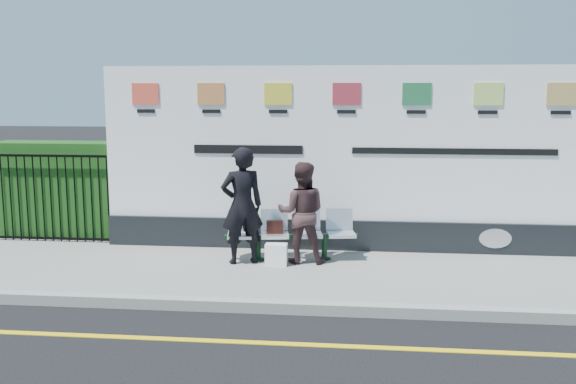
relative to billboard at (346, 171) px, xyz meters
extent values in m
plane|color=black|center=(-0.50, -3.85, -1.42)|extent=(80.00, 80.00, 0.00)
cube|color=gray|center=(-0.50, -1.35, -1.36)|extent=(14.00, 3.00, 0.12)
cube|color=gray|center=(-0.50, -2.85, -1.35)|extent=(14.00, 0.18, 0.14)
cube|color=yellow|center=(-0.50, -3.85, -1.42)|extent=(14.00, 0.10, 0.01)
cube|color=black|center=(0.00, 0.00, -1.05)|extent=(8.00, 0.30, 0.50)
cube|color=white|center=(0.00, 0.00, 0.45)|extent=(8.00, 0.14, 2.50)
cube|color=#1B4815|center=(-5.08, 0.45, -0.45)|extent=(2.35, 0.70, 1.70)
imported|color=black|center=(-1.54, -1.04, -0.41)|extent=(0.76, 0.65, 1.78)
imported|color=#3D2728|center=(-0.64, -0.90, -0.53)|extent=(0.77, 0.61, 1.55)
cube|color=black|center=(-1.07, -0.83, -0.78)|extent=(0.27, 0.14, 0.20)
cube|color=white|center=(-1.01, -1.13, -1.14)|extent=(0.33, 0.20, 0.33)
camera|label=1|loc=(0.15, -10.43, 1.32)|focal=40.00mm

